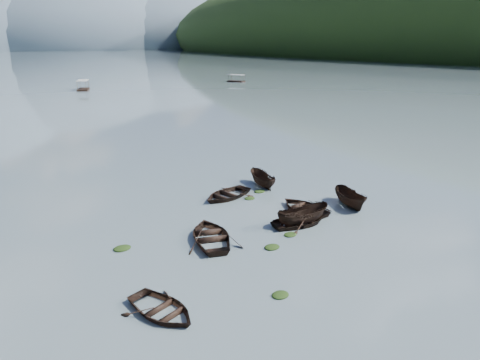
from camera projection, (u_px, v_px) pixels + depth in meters
ground_plane at (349, 266)px, 25.03m from camera, size 2400.00×2400.00×0.00m
haze_mtn_c at (57, 49)px, 821.26m from camera, size 520.00×520.00×260.00m
haze_mtn_d at (146, 48)px, 912.22m from camera, size 520.00×520.00×220.00m
rowboat_0 at (162, 313)px, 20.65m from camera, size 4.01×4.75×0.84m
rowboat_1 at (211, 240)px, 28.27m from camera, size 4.93×5.88×1.04m
rowboat_2 at (302, 224)px, 30.80m from camera, size 4.29×2.07×1.59m
rowboat_3 at (304, 210)px, 33.30m from camera, size 3.53×4.65×0.90m
rowboat_4 at (300, 224)px, 30.70m from camera, size 4.60×3.54×0.88m
rowboat_5 at (350, 206)px, 34.18m from camera, size 2.62×4.31×1.56m
rowboat_7 at (227, 197)px, 36.03m from camera, size 5.38×4.45×0.97m
rowboat_8 at (262, 186)px, 38.97m from camera, size 2.00×4.03×1.49m
weed_clump_0 at (280, 296)px, 22.09m from camera, size 0.95×0.78×0.21m
weed_clump_1 at (290, 235)px, 29.01m from camera, size 0.94×0.75×0.21m
weed_clump_2 at (272, 248)px, 27.22m from camera, size 1.04×0.83×0.23m
weed_clump_3 at (344, 198)px, 35.97m from camera, size 0.96×0.81×0.21m
weed_clump_4 at (310, 212)px, 32.94m from camera, size 1.10×0.87×0.23m
weed_clump_5 at (122, 249)px, 27.06m from camera, size 1.12×0.90×0.24m
weed_clump_6 at (250, 199)px, 35.74m from camera, size 0.92×0.76×0.19m
weed_clump_7 at (260, 192)px, 37.36m from camera, size 0.99×0.79×0.22m
pontoon_centre at (84, 90)px, 116.44m from camera, size 4.76×7.09×2.51m
pontoon_right at (236, 82)px, 140.39m from camera, size 4.66×6.23×2.21m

